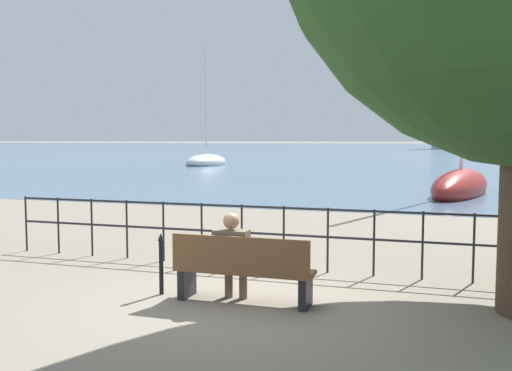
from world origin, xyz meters
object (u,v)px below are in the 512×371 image
object	(u,v)px
park_bench	(243,271)
sailboat_0	(206,161)
closed_umbrella	(161,260)
seated_person_left	(232,252)
harbor_lighthouse	(446,105)
sailboat_1	(461,185)

from	to	relation	value
park_bench	sailboat_0	size ratio (longest dim) A/B	0.17
park_bench	closed_umbrella	size ratio (longest dim) A/B	2.16
sailboat_0	seated_person_left	bearing A→B (deg)	-62.75
seated_person_left	harbor_lighthouse	world-z (taller)	harbor_lighthouse
closed_umbrella	harbor_lighthouse	bearing A→B (deg)	87.99
park_bench	sailboat_1	distance (m)	16.78
park_bench	closed_umbrella	distance (m)	1.21
sailboat_0	harbor_lighthouse	size ratio (longest dim) A/B	0.50
sailboat_1	sailboat_0	bearing A→B (deg)	145.58
sailboat_1	harbor_lighthouse	world-z (taller)	harbor_lighthouse
seated_person_left	sailboat_0	xyz separation A→B (m)	(-15.83, 36.64, -0.34)
seated_person_left	closed_umbrella	bearing A→B (deg)	-179.60
closed_umbrella	seated_person_left	bearing A→B (deg)	0.40
harbor_lighthouse	sailboat_0	bearing A→B (deg)	-101.72
seated_person_left	closed_umbrella	world-z (taller)	seated_person_left
park_bench	harbor_lighthouse	size ratio (longest dim) A/B	0.09
sailboat_1	seated_person_left	bearing A→B (deg)	-89.49
park_bench	harbor_lighthouse	bearing A→B (deg)	88.53
closed_umbrella	park_bench	bearing A→B (deg)	-3.35
sailboat_0	harbor_lighthouse	distance (m)	95.63
park_bench	seated_person_left	xyz separation A→B (m)	(-0.17, 0.08, 0.22)
closed_umbrella	harbor_lighthouse	size ratio (longest dim) A/B	0.04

